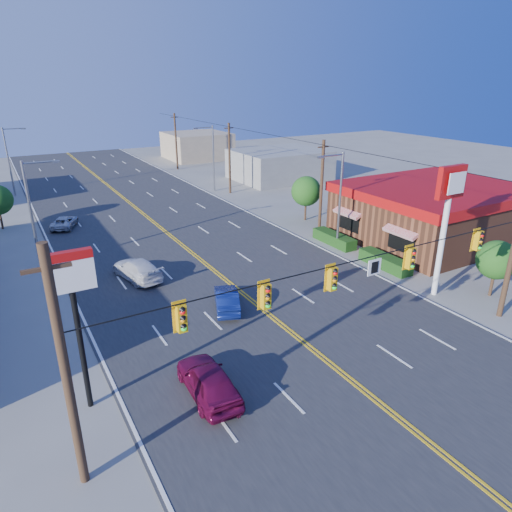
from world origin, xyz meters
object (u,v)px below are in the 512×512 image
pizza_hut_sign (73,299)px  car_silver (65,223)px  car_magenta (208,381)px  car_blue (227,300)px  kfc_pylon (448,205)px  car_white (137,270)px  kfc (432,212)px  signal_span (351,285)px

pizza_hut_sign → car_silver: 27.81m
car_magenta → car_blue: (4.40, 6.95, -0.12)m
kfc_pylon → car_white: (-16.27, 12.22, -5.34)m
pizza_hut_sign → car_blue: pizza_hut_sign is taller
car_white → kfc: bearing=159.5°
pizza_hut_sign → car_blue: bearing=28.4°
car_silver → car_white: bearing=123.6°
kfc → kfc_pylon: size_ratio=1.92×
kfc → car_magenta: bearing=-159.1°
car_blue → kfc_pylon: bearing=-178.9°
kfc → car_blue: size_ratio=4.16×
car_white → car_silver: (-2.57, 15.02, -0.16)m
car_blue → car_silver: 23.08m
car_silver → pizza_hut_sign: bearing=107.3°
car_blue → car_silver: bearing=-52.8°
car_magenta → signal_span: bearing=164.5°
car_white → car_silver: bearing=-91.3°
kfc_pylon → car_blue: size_ratio=2.17×
signal_span → car_magenta: 7.64m
pizza_hut_sign → car_magenta: (4.76, -2.00, -4.41)m
kfc_pylon → car_silver: bearing=124.7°
pizza_hut_sign → car_magenta: 6.79m
kfc → pizza_hut_sign: 32.04m
car_white → signal_span: bearing=96.6°
pizza_hut_sign → car_blue: size_ratio=1.75×
kfc_pylon → kfc: bearing=42.0°
signal_span → car_magenta: (-6.12, 2.00, -4.12)m
car_magenta → car_white: (0.97, 14.22, -0.06)m
kfc → kfc_pylon: bearing=-138.0°
car_silver → car_blue: bearing=129.0°
car_blue → kfc: bearing=-149.9°
signal_span → kfc: signal_span is taller
kfc → car_white: 25.58m
car_blue → car_white: size_ratio=0.81×
car_silver → car_magenta: bearing=117.0°
car_magenta → car_silver: car_magenta is taller
kfc → car_silver: bearing=145.3°
car_blue → pizza_hut_sign: bearing=50.5°
kfc → car_silver: (-27.74, 19.24, -1.83)m
pizza_hut_sign → signal_span: bearing=-20.2°
kfc_pylon → car_silver: kfc_pylon is taller
kfc_pylon → car_blue: (-12.84, 4.95, -5.40)m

